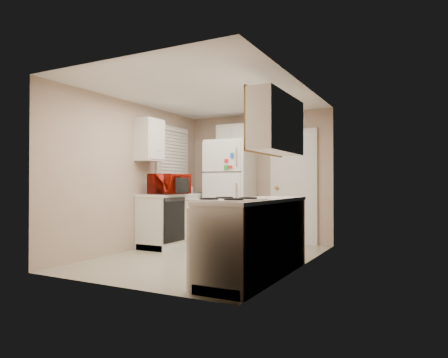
% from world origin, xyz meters
% --- Properties ---
extents(floor, '(3.80, 3.80, 0.00)m').
position_xyz_m(floor, '(0.00, 0.00, 0.00)').
color(floor, '#B6B197').
rests_on(floor, ground).
extents(ceiling, '(3.80, 3.80, 0.00)m').
position_xyz_m(ceiling, '(0.00, 0.00, 2.40)').
color(ceiling, white).
rests_on(ceiling, floor).
extents(wall_left, '(3.80, 3.80, 0.00)m').
position_xyz_m(wall_left, '(-1.40, 0.00, 1.20)').
color(wall_left, tan).
rests_on(wall_left, floor).
extents(wall_right, '(3.80, 3.80, 0.00)m').
position_xyz_m(wall_right, '(1.40, 0.00, 1.20)').
color(wall_right, tan).
rests_on(wall_right, floor).
extents(wall_back, '(2.80, 2.80, 0.00)m').
position_xyz_m(wall_back, '(0.00, 1.90, 1.20)').
color(wall_back, tan).
rests_on(wall_back, floor).
extents(wall_front, '(2.80, 2.80, 0.00)m').
position_xyz_m(wall_front, '(0.00, -1.90, 1.20)').
color(wall_front, tan).
rests_on(wall_front, floor).
extents(left_counter, '(0.60, 1.80, 0.90)m').
position_xyz_m(left_counter, '(-1.10, 0.90, 0.45)').
color(left_counter, silver).
rests_on(left_counter, floor).
extents(dishwasher, '(0.03, 0.58, 0.72)m').
position_xyz_m(dishwasher, '(-0.81, 0.30, 0.49)').
color(dishwasher, black).
rests_on(dishwasher, floor).
extents(sink, '(0.54, 0.74, 0.16)m').
position_xyz_m(sink, '(-1.10, 1.05, 0.86)').
color(sink, gray).
rests_on(sink, left_counter).
extents(microwave, '(0.66, 0.45, 0.41)m').
position_xyz_m(microwave, '(-0.93, 0.33, 1.05)').
color(microwave, maroon).
rests_on(microwave, left_counter).
extents(soap_bottle, '(0.09, 0.10, 0.18)m').
position_xyz_m(soap_bottle, '(-1.15, 1.35, 1.00)').
color(soap_bottle, white).
rests_on(soap_bottle, left_counter).
extents(window_blinds, '(0.10, 0.98, 1.08)m').
position_xyz_m(window_blinds, '(-1.36, 1.05, 1.60)').
color(window_blinds, silver).
rests_on(window_blinds, wall_left).
extents(upper_cabinet_left, '(0.30, 0.45, 0.70)m').
position_xyz_m(upper_cabinet_left, '(-1.25, 0.22, 1.80)').
color(upper_cabinet_left, silver).
rests_on(upper_cabinet_left, wall_left).
extents(refrigerator, '(0.82, 0.80, 1.87)m').
position_xyz_m(refrigerator, '(-0.38, 1.49, 0.93)').
color(refrigerator, silver).
rests_on(refrigerator, floor).
extents(cabinet_over_fridge, '(0.70, 0.30, 0.40)m').
position_xyz_m(cabinet_over_fridge, '(-0.40, 1.75, 2.00)').
color(cabinet_over_fridge, silver).
rests_on(cabinet_over_fridge, wall_back).
extents(interior_door, '(0.86, 0.06, 2.08)m').
position_xyz_m(interior_door, '(0.70, 1.86, 1.02)').
color(interior_door, silver).
rests_on(interior_door, floor).
extents(right_counter, '(0.60, 2.00, 0.90)m').
position_xyz_m(right_counter, '(1.10, -0.80, 0.45)').
color(right_counter, silver).
rests_on(right_counter, floor).
extents(stove, '(0.63, 0.75, 0.84)m').
position_xyz_m(stove, '(1.05, -1.41, 0.42)').
color(stove, silver).
rests_on(stove, floor).
extents(upper_cabinet_right, '(0.30, 1.20, 0.70)m').
position_xyz_m(upper_cabinet_right, '(1.25, -0.50, 1.80)').
color(upper_cabinet_right, silver).
rests_on(upper_cabinet_right, wall_right).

